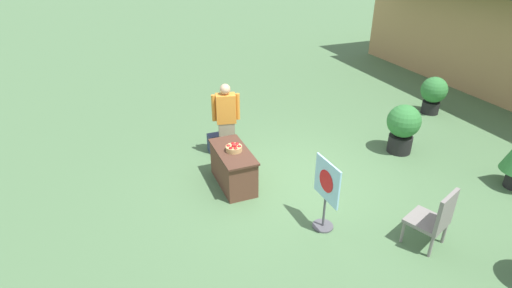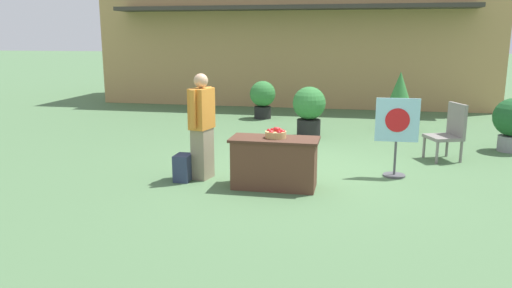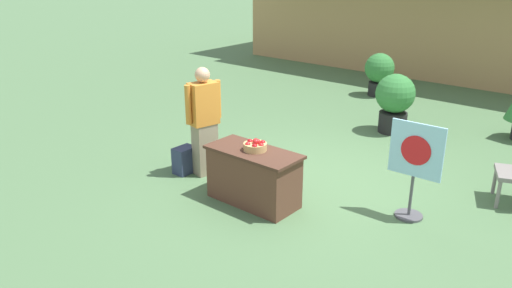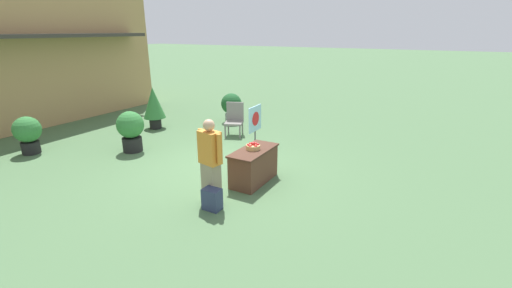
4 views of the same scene
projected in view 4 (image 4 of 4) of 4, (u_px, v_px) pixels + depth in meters
ground_plane at (222, 168)px, 8.44m from camera, size 120.00×120.00×0.00m
display_table at (254, 166)px, 7.58m from camera, size 1.31×0.61×0.76m
apple_basket at (253, 146)px, 7.46m from camera, size 0.31×0.31×0.16m
person_visitor at (210, 161)px, 6.55m from camera, size 0.34×0.60×1.68m
backpack at (212, 199)px, 6.45m from camera, size 0.24×0.34×0.42m
poster_board at (255, 126)px, 9.44m from camera, size 0.69×0.36×1.28m
patio_chair at (234, 118)px, 10.97m from camera, size 0.71×0.71×1.05m
potted_plant_near_right at (28, 133)px, 9.28m from camera, size 0.71×0.71×1.04m
potted_plant_far_left at (231, 106)px, 12.51m from camera, size 0.75×0.75×1.06m
potted_plant_far_right at (154, 105)px, 11.61m from camera, size 0.74×0.74×1.42m
potted_plant_near_left at (131, 129)px, 9.44m from camera, size 0.74×0.74×1.14m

